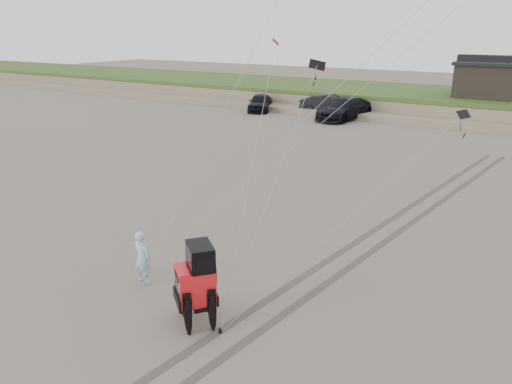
% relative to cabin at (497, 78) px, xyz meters
% --- Properties ---
extents(ground, '(160.00, 160.00, 0.00)m').
position_rel_cabin_xyz_m(ground, '(-2.00, -37.00, -3.24)').
color(ground, '#6B6054').
rests_on(ground, ground).
extents(dune_ridge, '(160.00, 14.25, 1.73)m').
position_rel_cabin_xyz_m(dune_ridge, '(-2.00, 0.50, -2.42)').
color(dune_ridge, '#7A6B54').
rests_on(dune_ridge, ground).
extents(cabin, '(6.40, 5.40, 3.35)m').
position_rel_cabin_xyz_m(cabin, '(0.00, 0.00, 0.00)').
color(cabin, black).
rests_on(cabin, dune_ridge).
extents(truck_a, '(3.42, 4.87, 1.54)m').
position_rel_cabin_xyz_m(truck_a, '(-18.44, -7.18, -2.47)').
color(truck_a, black).
rests_on(truck_a, ground).
extents(truck_b, '(5.21, 1.83, 1.71)m').
position_rel_cabin_xyz_m(truck_b, '(-12.16, -5.82, -2.38)').
color(truck_b, black).
rests_on(truck_b, ground).
extents(truck_c, '(3.55, 6.44, 1.77)m').
position_rel_cabin_xyz_m(truck_c, '(-10.28, -7.24, -2.35)').
color(truck_c, black).
rests_on(truck_c, ground).
extents(jeep, '(4.52, 4.83, 1.73)m').
position_rel_cabin_xyz_m(jeep, '(-2.35, -37.26, -2.37)').
color(jeep, red).
rests_on(jeep, ground).
extents(man, '(0.61, 0.40, 1.65)m').
position_rel_cabin_xyz_m(man, '(-5.00, -36.42, -2.41)').
color(man, '#99DCEC').
rests_on(man, ground).
extents(stake_main, '(0.08, 0.08, 0.12)m').
position_rel_cabin_xyz_m(stake_main, '(-5.37, -35.99, -3.18)').
color(stake_main, black).
rests_on(stake_main, ground).
extents(stake_aux, '(0.08, 0.08, 0.12)m').
position_rel_cabin_xyz_m(stake_aux, '(-1.51, -37.38, -3.18)').
color(stake_aux, black).
rests_on(stake_aux, ground).
extents(tire_tracks, '(5.22, 29.74, 0.01)m').
position_rel_cabin_xyz_m(tire_tracks, '(0.00, -29.00, -3.23)').
color(tire_tracks, '#4C443D').
rests_on(tire_tracks, ground).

